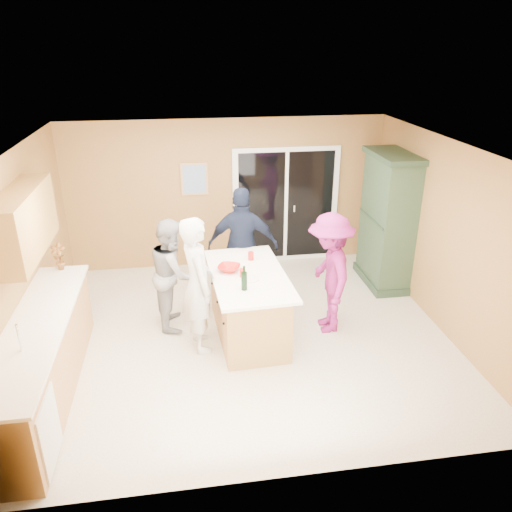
{
  "coord_description": "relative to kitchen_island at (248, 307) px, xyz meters",
  "views": [
    {
      "loc": [
        -0.76,
        -5.89,
        3.81
      ],
      "look_at": [
        0.15,
        0.1,
        1.15
      ],
      "focal_mm": 35.0,
      "sensor_mm": 36.0,
      "label": 1
    }
  ],
  "objects": [
    {
      "name": "floor",
      "position": [
        -0.03,
        -0.01,
        -0.44
      ],
      "size": [
        5.5,
        5.5,
        0.0
      ],
      "primitive_type": "plane",
      "color": "silver",
      "rests_on": "ground"
    },
    {
      "name": "ceiling",
      "position": [
        -0.03,
        -0.01,
        2.16
      ],
      "size": [
        5.5,
        5.0,
        0.1
      ],
      "primitive_type": "cube",
      "color": "white",
      "rests_on": "wall_back"
    },
    {
      "name": "wall_back",
      "position": [
        -0.03,
        2.49,
        0.86
      ],
      "size": [
        5.5,
        0.1,
        2.6
      ],
      "primitive_type": "cube",
      "color": "tan",
      "rests_on": "ground"
    },
    {
      "name": "wall_front",
      "position": [
        -0.03,
        -2.51,
        0.86
      ],
      "size": [
        5.5,
        0.1,
        2.6
      ],
      "primitive_type": "cube",
      "color": "tan",
      "rests_on": "ground"
    },
    {
      "name": "wall_left",
      "position": [
        -2.78,
        -0.01,
        0.86
      ],
      "size": [
        0.1,
        5.0,
        2.6
      ],
      "primitive_type": "cube",
      "color": "tan",
      "rests_on": "ground"
    },
    {
      "name": "wall_right",
      "position": [
        2.72,
        -0.01,
        0.86
      ],
      "size": [
        0.1,
        5.0,
        2.6
      ],
      "primitive_type": "cube",
      "color": "tan",
      "rests_on": "ground"
    },
    {
      "name": "left_cabinet_run",
      "position": [
        -2.48,
        -1.06,
        0.02
      ],
      "size": [
        0.65,
        3.05,
        1.24
      ],
      "color": "#BB8248",
      "rests_on": "floor"
    },
    {
      "name": "upper_cabinets",
      "position": [
        -2.61,
        -0.21,
        1.43
      ],
      "size": [
        0.35,
        1.6,
        0.75
      ],
      "primitive_type": "cube",
      "color": "#BB8248",
      "rests_on": "wall_left"
    },
    {
      "name": "sliding_door",
      "position": [
        1.02,
        2.46,
        0.61
      ],
      "size": [
        1.9,
        0.07,
        2.1
      ],
      "color": "white",
      "rests_on": "floor"
    },
    {
      "name": "framed_picture",
      "position": [
        -0.58,
        2.47,
        1.16
      ],
      "size": [
        0.46,
        0.04,
        0.56
      ],
      "color": "tan",
      "rests_on": "wall_back"
    },
    {
      "name": "kitchen_island",
      "position": [
        0.0,
        0.0,
        0.0
      ],
      "size": [
        1.07,
        1.84,
        0.94
      ],
      "rotation": [
        0.0,
        0.0,
        0.06
      ],
      "color": "#BB8248",
      "rests_on": "floor"
    },
    {
      "name": "green_hutch",
      "position": [
        2.46,
        1.3,
        0.63
      ],
      "size": [
        0.63,
        1.2,
        2.2
      ],
      "color": "#233927",
      "rests_on": "floor"
    },
    {
      "name": "woman_white",
      "position": [
        -0.67,
        -0.17,
        0.47
      ],
      "size": [
        0.55,
        0.73,
        1.83
      ],
      "primitive_type": "imported",
      "rotation": [
        0.0,
        0.0,
        1.75
      ],
      "color": "silver",
      "rests_on": "floor"
    },
    {
      "name": "woman_grey",
      "position": [
        -0.99,
        0.48,
        0.35
      ],
      "size": [
        0.61,
        0.78,
        1.58
      ],
      "primitive_type": "imported",
      "rotation": [
        0.0,
        0.0,
        1.55
      ],
      "color": "gray",
      "rests_on": "floor"
    },
    {
      "name": "woman_navy",
      "position": [
        0.06,
        1.04,
        0.47
      ],
      "size": [
        1.13,
        0.63,
        1.82
      ],
      "primitive_type": "imported",
      "rotation": [
        0.0,
        0.0,
        2.96
      ],
      "color": "#161C31",
      "rests_on": "floor"
    },
    {
      "name": "woman_magenta",
      "position": [
        1.12,
        0.02,
        0.41
      ],
      "size": [
        0.69,
        1.14,
        1.71
      ],
      "primitive_type": "imported",
      "rotation": [
        0.0,
        0.0,
        -1.63
      ],
      "color": "#881D60",
      "rests_on": "floor"
    },
    {
      "name": "serving_bowl",
      "position": [
        -0.24,
        0.13,
        0.54
      ],
      "size": [
        0.38,
        0.38,
        0.07
      ],
      "primitive_type": "imported",
      "rotation": [
        0.0,
        0.0,
        -0.37
      ],
      "color": "red",
      "rests_on": "kitchen_island"
    },
    {
      "name": "tulip_vase",
      "position": [
        -2.48,
        0.52,
        0.69
      ],
      "size": [
        0.21,
        0.15,
        0.38
      ],
      "primitive_type": "imported",
      "rotation": [
        0.0,
        0.0,
        -0.07
      ],
      "color": "#B51312",
      "rests_on": "left_cabinet_run"
    },
    {
      "name": "tumbler_near",
      "position": [
        0.1,
        0.44,
        0.56
      ],
      "size": [
        0.1,
        0.1,
        0.12
      ],
      "primitive_type": "cylinder",
      "rotation": [
        0.0,
        0.0,
        0.26
      ],
      "color": "red",
      "rests_on": "kitchen_island"
    },
    {
      "name": "tumbler_far",
      "position": [
        -0.08,
        -0.08,
        0.56
      ],
      "size": [
        0.1,
        0.1,
        0.11
      ],
      "primitive_type": "cylinder",
      "rotation": [
        0.0,
        0.0,
        0.31
      ],
      "color": "red",
      "rests_on": "kitchen_island"
    },
    {
      "name": "wine_bottle",
      "position": [
        -0.11,
        -0.45,
        0.63
      ],
      "size": [
        0.07,
        0.07,
        0.32
      ],
      "rotation": [
        0.0,
        0.0,
        -0.2
      ],
      "color": "black",
      "rests_on": "kitchen_island"
    },
    {
      "name": "white_plate",
      "position": [
        -0.0,
        -0.17,
        0.51
      ],
      "size": [
        0.25,
        0.25,
        0.02
      ],
      "primitive_type": "cylinder",
      "rotation": [
        0.0,
        0.0,
        -0.05
      ],
      "color": "silver",
      "rests_on": "kitchen_island"
    }
  ]
}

